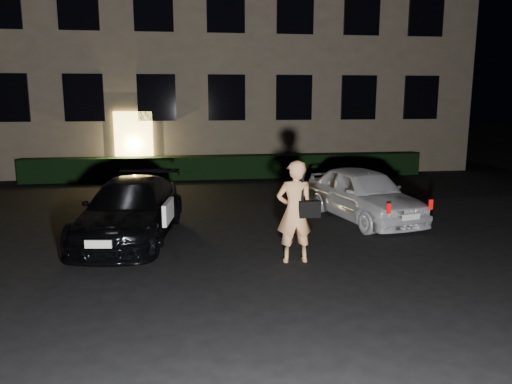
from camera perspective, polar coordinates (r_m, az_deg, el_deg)
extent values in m
plane|color=black|center=(8.90, 3.10, -9.30)|extent=(80.00, 80.00, 0.00)
cube|color=#665D49|center=(23.42, -4.37, 18.10)|extent=(20.00, 8.00, 12.00)
cube|color=#FFD35F|center=(19.29, -13.77, 5.21)|extent=(1.40, 0.10, 2.50)
cube|color=black|center=(20.07, -26.48, 9.61)|extent=(1.40, 0.10, 1.70)
cube|color=black|center=(19.44, -19.08, 10.14)|extent=(1.40, 0.10, 1.70)
cube|color=black|center=(19.14, -11.28, 10.52)|extent=(1.40, 0.10, 1.70)
cube|color=black|center=(19.19, -3.37, 10.71)|extent=(1.40, 0.10, 1.70)
cube|color=black|center=(19.59, 4.36, 10.70)|extent=(1.40, 0.10, 1.70)
cube|color=black|center=(20.32, 11.66, 10.52)|extent=(1.40, 0.10, 1.70)
cube|color=black|center=(21.34, 18.35, 10.21)|extent=(1.40, 0.10, 1.70)
cube|color=black|center=(19.69, -19.69, 19.48)|extent=(1.40, 0.10, 1.70)
cube|color=black|center=(19.39, -11.66, 20.01)|extent=(1.40, 0.10, 1.70)
cube|color=black|center=(19.44, -3.48, 20.18)|extent=(1.40, 0.10, 1.70)
cube|color=black|center=(19.84, 4.50, 19.98)|extent=(1.40, 0.10, 1.70)
cube|color=black|center=(20.55, 12.02, 19.47)|extent=(1.40, 0.10, 1.70)
cube|color=black|center=(21.56, 18.88, 18.72)|extent=(1.40, 0.10, 1.70)
cube|color=black|center=(18.94, -3.17, 2.89)|extent=(15.00, 0.70, 0.85)
imported|color=black|center=(11.17, -14.14, -1.99)|extent=(2.40, 4.61, 1.28)
cube|color=white|center=(10.17, -10.00, -2.22)|extent=(0.21, 0.91, 0.43)
cube|color=silver|center=(9.07, -17.58, -5.70)|extent=(0.47, 0.11, 0.14)
imported|color=white|center=(12.78, 12.18, -0.20)|extent=(2.33, 4.11, 1.32)
cube|color=red|center=(10.97, 14.93, -1.83)|extent=(0.09, 0.07, 0.22)
cube|color=red|center=(11.63, 19.36, -1.37)|extent=(0.09, 0.07, 0.22)
cube|color=silver|center=(11.30, 17.30, -2.73)|extent=(0.44, 0.13, 0.13)
imported|color=#E49F65|center=(9.27, 4.47, -2.25)|extent=(0.71, 0.47, 1.93)
cube|color=black|center=(9.19, 6.12, -1.95)|extent=(0.40, 0.18, 0.31)
cube|color=black|center=(9.11, 5.32, 0.75)|extent=(0.04, 0.06, 0.60)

